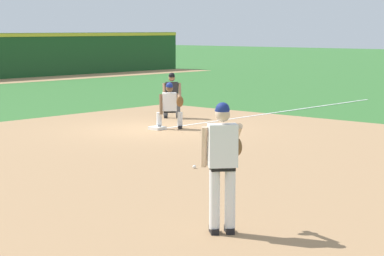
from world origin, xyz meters
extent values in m
plane|color=#336B2D|center=(0.00, 0.00, 0.00)|extent=(160.00, 160.00, 0.00)
cube|color=#A87F56|center=(-3.59, -4.17, 0.00)|extent=(18.00, 18.00, 0.01)
cube|color=white|center=(6.07, 0.00, 0.01)|extent=(12.14, 0.10, 0.00)
cube|color=white|center=(0.00, 0.00, 0.04)|extent=(0.38, 0.38, 0.09)
sphere|color=white|center=(-3.76, -4.76, 0.04)|extent=(0.07, 0.07, 0.07)
cube|color=black|center=(-7.24, -8.24, 0.04)|extent=(0.25, 0.27, 0.09)
cylinder|color=white|center=(-7.27, -8.27, 0.50)|extent=(0.15, 0.15, 0.84)
cube|color=black|center=(-7.08, -8.38, 0.04)|extent=(0.25, 0.27, 0.09)
cylinder|color=white|center=(-7.10, -8.41, 0.50)|extent=(0.15, 0.15, 0.84)
cube|color=black|center=(-7.19, -8.34, 0.94)|extent=(0.39, 0.37, 0.06)
cube|color=white|center=(-7.19, -8.34, 1.26)|extent=(0.46, 0.44, 0.60)
sphere|color=#DBB28E|center=(-7.17, -8.33, 1.69)|extent=(0.21, 0.21, 0.21)
sphere|color=navy|center=(-7.17, -8.33, 1.76)|extent=(0.20, 0.20, 0.20)
cube|color=navy|center=(-7.12, -8.26, 1.74)|extent=(0.20, 0.19, 0.02)
cylinder|color=#DBB28E|center=(-7.33, -8.12, 1.23)|extent=(0.19, 0.20, 0.59)
cylinder|color=#DBB28E|center=(-6.80, -8.28, 1.35)|extent=(0.41, 0.46, 0.41)
ellipsoid|color=brown|center=(-6.75, -8.22, 1.19)|extent=(0.35, 0.36, 0.34)
cube|color=black|center=(0.56, -0.37, 0.04)|extent=(0.26, 0.27, 0.09)
cylinder|color=white|center=(0.59, -0.34, 0.28)|extent=(0.15, 0.15, 0.40)
cube|color=black|center=(0.12, 0.04, 0.04)|extent=(0.26, 0.27, 0.09)
cylinder|color=white|center=(0.14, 0.07, 0.28)|extent=(0.15, 0.15, 0.40)
cube|color=black|center=(0.37, -0.13, 0.50)|extent=(0.39, 0.38, 0.06)
cube|color=white|center=(0.37, -0.13, 0.78)|extent=(0.46, 0.45, 0.52)
sphere|color=brown|center=(0.35, -0.15, 1.17)|extent=(0.21, 0.21, 0.21)
sphere|color=navy|center=(0.35, -0.15, 1.24)|extent=(0.20, 0.20, 0.20)
cube|color=navy|center=(0.29, -0.21, 1.22)|extent=(0.20, 0.20, 0.02)
cylinder|color=brown|center=(0.27, -0.61, 0.92)|extent=(0.46, 0.49, 0.24)
cylinder|color=brown|center=(0.11, -0.04, 0.72)|extent=(0.23, 0.24, 0.58)
ellipsoid|color=brown|center=(0.12, -0.77, 0.85)|extent=(0.29, 0.30, 0.35)
cube|color=black|center=(2.45, 1.47, 0.04)|extent=(0.26, 0.26, 0.09)
cylinder|color=#515154|center=(2.48, 1.50, 0.33)|extent=(0.15, 0.15, 0.50)
cube|color=black|center=(2.16, 1.75, 0.04)|extent=(0.26, 0.26, 0.09)
cylinder|color=#515154|center=(2.19, 1.78, 0.33)|extent=(0.15, 0.15, 0.50)
cube|color=black|center=(2.34, 1.64, 0.60)|extent=(0.38, 0.38, 0.06)
cube|color=#232326|center=(2.34, 1.64, 0.89)|extent=(0.46, 0.45, 0.54)
sphere|color=#9E7051|center=(2.32, 1.63, 1.29)|extent=(0.21, 0.21, 0.21)
sphere|color=black|center=(2.32, 1.63, 1.36)|extent=(0.20, 0.20, 0.20)
cube|color=black|center=(2.26, 1.56, 1.34)|extent=(0.20, 0.20, 0.02)
cylinder|color=#9E7051|center=(2.42, 1.36, 0.86)|extent=(0.29, 0.30, 0.56)
cylinder|color=#9E7051|center=(2.05, 1.71, 0.86)|extent=(0.29, 0.30, 0.56)
camera|label=1|loc=(-15.09, -14.85, 2.87)|focal=70.00mm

